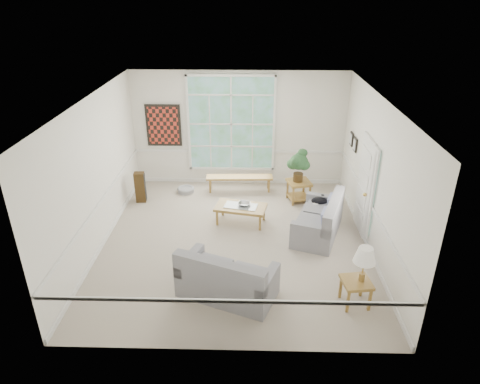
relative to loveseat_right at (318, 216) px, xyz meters
The scene contains 24 objects.
floor 1.84m from the loveseat_right, 169.33° to the right, with size 5.50×6.00×0.01m, color #A59889.
ceiling 3.13m from the loveseat_right, 169.33° to the right, with size 5.50×6.00×0.02m, color white.
wall_back 3.37m from the loveseat_right, 123.41° to the left, with size 5.50×0.02×3.00m, color white.
wall_front 3.92m from the loveseat_right, 117.85° to the right, with size 5.50×0.02×3.00m, color white.
wall_left 4.65m from the loveseat_right, behind, with size 0.02×6.00×3.00m, color white.
wall_right 1.49m from the loveseat_right, 18.52° to the right, with size 0.02×6.00×3.00m, color white.
window_back 3.50m from the loveseat_right, 126.71° to the left, with size 2.30×0.08×2.40m, color white.
entry_door 1.17m from the loveseat_right, 15.78° to the left, with size 0.08×0.90×2.10m, color white.
door_sidelight 1.25m from the loveseat_right, 20.84° to the right, with size 0.08×0.26×1.90m, color white.
wall_art 4.69m from the loveseat_right, 144.79° to the left, with size 0.90×0.06×1.10m, color maroon.
wall_frame_near 2.04m from the loveseat_right, 56.19° to the left, with size 0.04×0.26×0.32m, color black.
wall_frame_far 2.34m from the loveseat_right, 62.42° to the left, with size 0.04×0.26×0.32m, color black.
loveseat_right is the anchor object (origin of this frame).
loveseat_front 2.75m from the loveseat_right, 131.54° to the right, with size 1.62×0.84×0.88m, color gray.
coffee_table 1.73m from the loveseat_right, 164.74° to the left, with size 1.12×0.61×0.42m, color olive.
pewter_bowl 1.66m from the loveseat_right, 162.78° to the left, with size 0.33×0.33×0.08m, color #A1A1A6.
window_bench 2.75m from the loveseat_right, 129.23° to the left, with size 1.71×0.33×0.40m, color olive.
end_table 1.60m from the loveseat_right, 99.20° to the left, with size 0.54×0.54×0.54m, color olive.
houseplant 1.69m from the loveseat_right, 100.34° to the left, with size 0.48×0.48×0.82m, color #264D28, non-canonical shape.
side_table 2.28m from the loveseat_right, 81.81° to the right, with size 0.46×0.46×0.47m, color olive.
table_lamp 2.30m from the loveseat_right, 79.80° to the right, with size 0.37×0.37×0.64m, color silver, non-canonical shape.
pet_bed 3.73m from the loveseat_right, 147.49° to the left, with size 0.44×0.44×0.13m, color gray.
floor_speaker 4.40m from the loveseat_right, 160.86° to the left, with size 0.24×0.19×0.77m, color #36240F.
cat 0.58m from the loveseat_right, 80.01° to the left, with size 0.36×0.26×0.17m, color black.
Camera 1 is at (0.31, -7.66, 4.86)m, focal length 32.00 mm.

